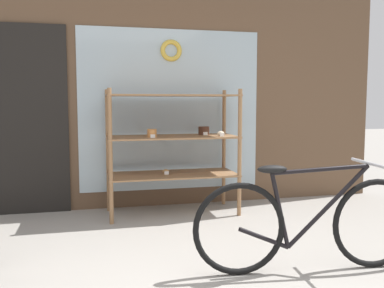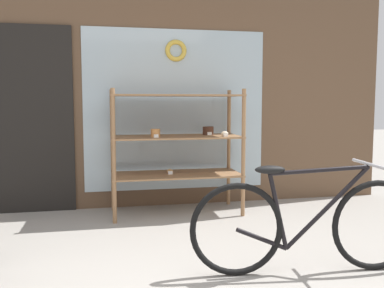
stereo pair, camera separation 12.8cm
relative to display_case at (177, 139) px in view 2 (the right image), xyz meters
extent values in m
cube|color=brown|center=(-0.14, 0.44, 0.87)|extent=(5.74, 0.08, 3.43)
cube|color=#A3B7C1|center=(0.06, 0.39, 0.31)|extent=(2.17, 0.02, 1.90)
cube|color=black|center=(-1.55, 0.38, 0.21)|extent=(0.84, 0.03, 2.10)
torus|color=gold|center=(0.06, 0.37, 1.01)|extent=(0.26, 0.06, 0.26)
cylinder|color=#8E6642|center=(-0.70, -0.28, -0.15)|extent=(0.04, 0.04, 1.39)
cylinder|color=#8E6642|center=(0.68, -0.28, -0.15)|extent=(0.04, 0.04, 1.39)
cylinder|color=#8E6642|center=(-0.70, 0.28, -0.15)|extent=(0.04, 0.04, 1.39)
cylinder|color=#8E6642|center=(0.68, 0.28, -0.15)|extent=(0.04, 0.04, 1.39)
cube|color=#8E6642|center=(-0.01, 0.00, -0.40)|extent=(1.43, 0.60, 0.02)
cube|color=#8E6642|center=(-0.01, 0.00, 0.02)|extent=(1.43, 0.60, 0.02)
cube|color=#8E6642|center=(-0.01, 0.00, 0.48)|extent=(1.43, 0.60, 0.02)
cylinder|color=#422619|center=(0.38, 0.11, 0.08)|extent=(0.13, 0.13, 0.09)
cube|color=white|center=(0.38, 0.04, 0.05)|extent=(0.05, 0.00, 0.04)
ellipsoid|color=beige|center=(0.51, -0.15, 0.06)|extent=(0.08, 0.07, 0.06)
cube|color=white|center=(0.51, -0.19, 0.05)|extent=(0.05, 0.00, 0.04)
cylinder|color=#C67F42|center=(-0.25, -0.12, 0.07)|extent=(0.10, 0.10, 0.09)
cube|color=white|center=(-0.25, -0.18, 0.05)|extent=(0.05, 0.00, 0.04)
ellipsoid|color=#AD7F4C|center=(-0.08, 0.01, -0.37)|extent=(0.08, 0.07, 0.05)
cube|color=white|center=(-0.08, -0.04, -0.37)|extent=(0.05, 0.00, 0.04)
torus|color=black|center=(0.12, -1.81, -0.50)|extent=(0.68, 0.11, 0.68)
torus|color=black|center=(1.17, -1.92, -0.50)|extent=(0.68, 0.11, 0.68)
cylinder|color=black|center=(0.79, -1.88, -0.36)|extent=(0.63, 0.10, 0.62)
cylinder|color=black|center=(0.72, -1.87, -0.08)|extent=(0.74, 0.11, 0.07)
cylinder|color=black|center=(0.42, -1.84, -0.38)|extent=(0.16, 0.05, 0.56)
cylinder|color=black|center=(0.31, -1.83, -0.58)|extent=(0.38, 0.07, 0.18)
ellipsoid|color=black|center=(0.36, -1.84, -0.07)|extent=(0.23, 0.11, 0.06)
cylinder|color=#B2B2B7|center=(1.09, -1.91, -0.04)|extent=(0.07, 0.46, 0.02)
camera|label=1|loc=(-0.92, -4.64, 0.41)|focal=40.00mm
camera|label=2|loc=(-0.80, -4.67, 0.41)|focal=40.00mm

